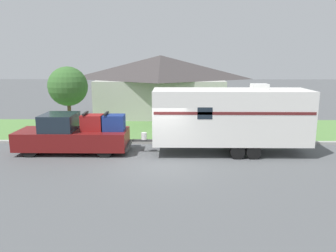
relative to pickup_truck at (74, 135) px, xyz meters
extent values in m
plane|color=#515456|center=(4.49, -1.94, -0.92)|extent=(120.00, 120.00, 0.00)
cube|color=#999993|center=(4.49, 1.81, -0.85)|extent=(80.00, 0.30, 0.14)
cube|color=#568442|center=(4.49, 5.46, -0.91)|extent=(80.00, 7.00, 0.03)
cube|color=#B2B2A8|center=(4.05, 11.40, 0.60)|extent=(10.17, 6.27, 3.04)
pyramid|color=#3D3838|center=(4.05, 11.40, 3.09)|extent=(10.99, 6.77, 1.96)
cube|color=#4C3828|center=(4.05, 8.30, 0.13)|extent=(1.00, 0.06, 2.10)
cylinder|color=black|center=(-1.96, -0.84, -0.48)|extent=(0.88, 0.28, 0.88)
cylinder|color=black|center=(-1.96, 0.84, -0.48)|extent=(0.88, 0.28, 0.88)
cylinder|color=black|center=(1.74, -0.84, -0.48)|extent=(0.88, 0.28, 0.88)
cylinder|color=black|center=(1.74, 0.84, -0.48)|extent=(0.88, 0.28, 0.88)
cube|color=maroon|center=(-1.27, 0.00, -0.22)|extent=(3.18, 2.05, 0.92)
cube|color=#19232D|center=(-0.69, 0.00, 0.67)|extent=(1.66, 1.89, 0.84)
cube|color=maroon|center=(1.54, 0.00, -0.22)|extent=(2.42, 2.05, 0.92)
cube|color=#333333|center=(2.81, 0.00, -0.56)|extent=(0.12, 1.84, 0.20)
cube|color=maroon|center=(1.00, 0.00, 0.64)|extent=(1.11, 0.86, 0.80)
cube|color=black|center=(0.65, 0.00, 1.12)|extent=(0.10, 0.95, 0.08)
cube|color=navy|center=(2.07, 0.00, 0.64)|extent=(1.11, 0.86, 0.80)
cube|color=black|center=(1.71, 0.00, 1.12)|extent=(0.10, 0.95, 0.08)
cylinder|color=black|center=(8.21, -1.05, -0.57)|extent=(0.70, 0.22, 0.70)
cylinder|color=black|center=(8.21, 1.05, -0.57)|extent=(0.70, 0.22, 0.70)
cylinder|color=black|center=(8.99, -1.05, -0.57)|extent=(0.70, 0.22, 0.70)
cylinder|color=black|center=(8.99, 1.05, -0.57)|extent=(0.70, 0.22, 0.70)
cube|color=silver|center=(7.98, 0.00, 1.00)|extent=(7.73, 2.37, 2.67)
cube|color=#5B1E1E|center=(7.98, -1.19, 1.33)|extent=(7.58, 0.01, 0.14)
cube|color=#383838|center=(3.56, 0.00, -0.28)|extent=(1.12, 0.12, 0.10)
cylinder|color=silver|center=(3.61, 0.00, -0.05)|extent=(0.28, 0.28, 0.36)
cube|color=silver|center=(9.37, 0.00, 2.48)|extent=(0.80, 0.68, 0.28)
cube|color=#19232D|center=(6.59, -1.19, 1.33)|extent=(0.70, 0.01, 0.56)
cylinder|color=brown|center=(5.36, 2.65, -0.39)|extent=(0.09, 0.09, 1.06)
cube|color=black|center=(5.36, 2.65, 0.25)|extent=(0.48, 0.20, 0.22)
cylinder|color=brown|center=(-1.79, 5.10, 0.08)|extent=(0.24, 0.24, 2.00)
sphere|color=#38662D|center=(-1.79, 5.10, 2.05)|extent=(2.57, 2.57, 2.57)
camera|label=1|loc=(5.09, -16.27, 3.89)|focal=35.00mm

